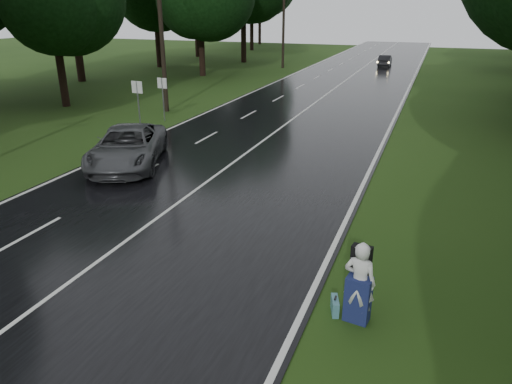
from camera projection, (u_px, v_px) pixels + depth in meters
ground at (62, 289)px, 11.54m from camera, size 160.00×160.00×0.00m
road at (294, 119)px, 28.89m from camera, size 12.00×140.00×0.04m
lane_center at (294, 118)px, 28.89m from camera, size 0.12×140.00×0.01m
grey_car at (128, 147)px, 20.16m from camera, size 4.77×6.45×1.63m
far_car at (385, 61)px, 53.62m from camera, size 1.38×3.78×1.24m
hitchhiker at (359, 285)px, 10.11m from camera, size 0.76×0.70×1.92m
suitcase at (335, 306)px, 10.61m from camera, size 0.29×0.52×0.36m
utility_pole_mid at (167, 111)px, 31.01m from camera, size 1.80×0.28×10.17m
utility_pole_far at (283, 68)px, 52.70m from camera, size 1.80×0.28×10.46m
road_sign_a at (141, 130)px, 26.25m from camera, size 0.65×0.10×2.72m
road_sign_b at (165, 121)px, 28.46m from camera, size 0.61×0.10×2.56m
tree_left_d at (67, 106)px, 32.58m from camera, size 8.11×8.11×12.67m
tree_left_e at (203, 76)px, 46.80m from camera, size 8.34×8.34×13.04m
tree_left_f at (244, 62)px, 57.93m from camera, size 11.05×11.05×17.26m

